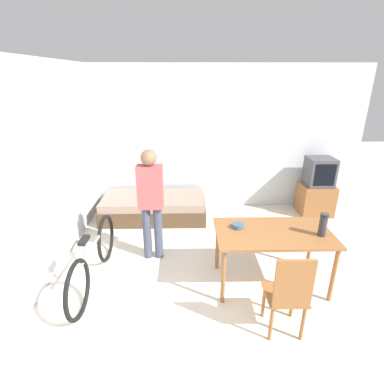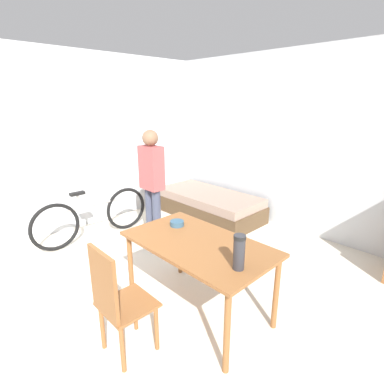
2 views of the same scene
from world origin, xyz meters
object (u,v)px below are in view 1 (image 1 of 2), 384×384
daybed (154,207)px  tv (317,189)px  dining_table (273,238)px  mate_bowl (238,226)px  bicycle (94,260)px  thermos_flask (323,224)px  person_standing (151,198)px  wooden_chair (289,293)px

daybed → tv: size_ratio=1.73×
dining_table → mate_bowl: size_ratio=9.72×
bicycle → thermos_flask: thermos_flask is taller
tv → mate_bowl: (-1.83, -1.96, 0.27)m
person_standing → wooden_chair: bearing=-44.7°
tv → thermos_flask: size_ratio=3.92×
wooden_chair → thermos_flask: bearing=50.9°
bicycle → person_standing: size_ratio=1.10×
tv → wooden_chair: bearing=-117.0°
daybed → bicycle: 1.98m
bicycle → mate_bowl: 1.85m
wooden_chair → person_standing: bearing=135.3°
daybed → mate_bowl: bearing=-55.9°
tv → person_standing: size_ratio=0.68×
daybed → bicycle: bicycle is taller
daybed → wooden_chair: 3.20m
person_standing → daybed: bearing=95.3°
daybed → dining_table: 2.58m
thermos_flask → bicycle: bearing=177.1°
tv → dining_table: (-1.41, -2.07, 0.16)m
mate_bowl → person_standing: bearing=155.0°
daybed → bicycle: bearing=-106.4°
tv → person_standing: bearing=-153.9°
tv → bicycle: (-3.62, -2.03, -0.15)m
thermos_flask → mate_bowl: (-0.94, 0.21, -0.13)m
bicycle → mate_bowl: mate_bowl is taller
mate_bowl → tv: bearing=47.1°
dining_table → mate_bowl: bearing=165.6°
tv → mate_bowl: tv is taller
mate_bowl → thermos_flask: bearing=-12.3°
wooden_chair → bicycle: (-2.15, 0.87, -0.18)m
dining_table → thermos_flask: thermos_flask is taller
daybed → person_standing: size_ratio=1.18×
person_standing → thermos_flask: size_ratio=5.73×
wooden_chair → tv: bearing=63.0°
tv → wooden_chair: (-1.47, -2.90, 0.03)m
tv → bicycle: 4.16m
person_standing → dining_table: bearing=-22.3°
tv → dining_table: tv is taller
daybed → thermos_flask: (2.18, -2.03, 0.69)m
wooden_chair → mate_bowl: bearing=110.8°
tv → daybed: bearing=-177.5°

